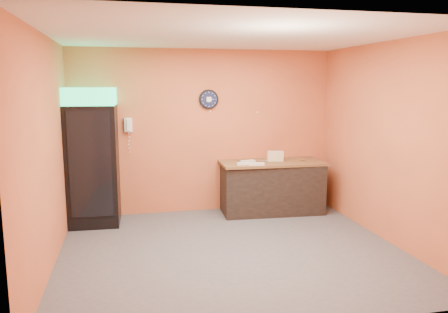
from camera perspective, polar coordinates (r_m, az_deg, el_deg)
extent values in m
plane|color=#47474C|center=(5.99, 1.01, -12.18)|extent=(4.50, 4.50, 0.00)
cube|color=#D46A3C|center=(7.57, -2.54, 3.28)|extent=(4.50, 0.02, 2.80)
cube|color=#D46A3C|center=(5.55, -22.14, 0.39)|extent=(0.02, 4.00, 2.80)
cube|color=#D46A3C|center=(6.54, 20.60, 1.73)|extent=(0.02, 4.00, 2.80)
cube|color=white|center=(5.61, 1.10, 15.51)|extent=(4.50, 4.00, 0.02)
cube|color=black|center=(7.19, -16.67, -1.09)|extent=(0.79, 0.79, 1.89)
cube|color=#1CF18A|center=(7.09, -17.08, 7.52)|extent=(0.79, 0.79, 0.27)
cube|color=black|center=(6.80, -16.79, -0.99)|extent=(0.63, 0.05, 1.62)
cube|color=black|center=(7.65, 6.22, -4.10)|extent=(1.75, 0.86, 0.86)
cylinder|color=black|center=(7.52, -2.02, 7.48)|extent=(0.33, 0.05, 0.33)
cylinder|color=#0F1433|center=(7.50, -1.98, 7.48)|extent=(0.28, 0.01, 0.28)
cube|color=white|center=(7.49, -1.97, 7.47)|extent=(0.08, 0.00, 0.08)
cube|color=white|center=(7.40, -12.39, 4.05)|extent=(0.13, 0.07, 0.23)
cube|color=white|center=(7.35, -12.39, 4.02)|extent=(0.05, 0.04, 0.19)
cube|color=brown|center=(7.56, 6.28, -0.79)|extent=(1.80, 0.86, 0.04)
cube|color=beige|center=(7.59, 6.72, -0.38)|extent=(0.29, 0.14, 0.06)
cube|color=beige|center=(7.58, 6.72, 0.05)|extent=(0.29, 0.14, 0.06)
cube|color=beige|center=(7.57, 6.73, 0.48)|extent=(0.29, 0.14, 0.06)
cube|color=silver|center=(7.20, 2.71, -0.94)|extent=(0.26, 0.13, 0.04)
cube|color=silver|center=(7.18, 4.22, -0.98)|extent=(0.28, 0.15, 0.04)
cube|color=silver|center=(7.41, 3.14, -0.65)|extent=(0.27, 0.16, 0.04)
cylinder|color=silver|center=(7.58, 5.73, -0.37)|extent=(0.06, 0.06, 0.06)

